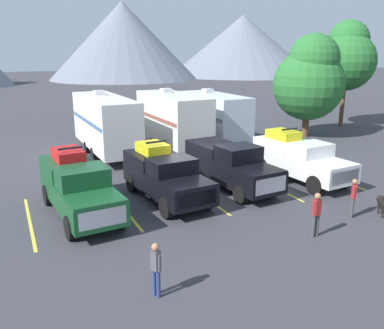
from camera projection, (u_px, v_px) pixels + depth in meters
ground_plane at (193, 189)px, 19.86m from camera, size 240.00×240.00×0.00m
pickup_truck_a at (78, 186)px, 16.55m from camera, size 2.51×5.93×2.62m
pickup_truck_b at (164, 174)px, 18.28m from camera, size 2.53×5.51×2.50m
pickup_truck_c at (230, 165)px, 19.89m from camera, size 2.45×5.95×2.18m
pickup_truck_d at (299, 158)px, 20.95m from camera, size 2.57×5.64×2.56m
lot_stripe_a at (30, 222)px, 16.05m from camera, size 0.12×5.50×0.01m
lot_stripe_b at (123, 207)px, 17.55m from camera, size 0.12×5.50×0.01m
lot_stripe_c at (201, 195)px, 19.04m from camera, size 0.12×5.50×0.01m
lot_stripe_d at (268, 184)px, 20.54m from camera, size 0.12×5.50×0.01m
lot_stripe_e at (326, 175)px, 22.03m from camera, size 0.12×5.50×0.01m
camper_trailer_a at (105, 122)px, 25.87m from camera, size 2.57×9.22×3.94m
camper_trailer_b at (173, 119)px, 26.93m from camera, size 2.66×8.28×3.98m
camper_trailer_c at (214, 116)px, 28.79m from camera, size 2.53×7.81×3.79m
person_a at (156, 266)px, 11.00m from camera, size 0.26×0.33×1.57m
person_b at (354, 195)px, 16.28m from camera, size 0.30×0.30×1.60m
person_c at (316, 212)px, 14.56m from camera, size 0.36×0.23×1.65m
dog at (382, 203)px, 16.68m from camera, size 0.63×0.88×0.73m
tree_a at (310, 78)px, 30.57m from camera, size 5.29×5.29×7.64m
tree_b at (347, 56)px, 34.81m from camera, size 4.88×4.88×8.90m
mountain_ridge at (64, 44)px, 84.66m from camera, size 139.77×40.88×16.63m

